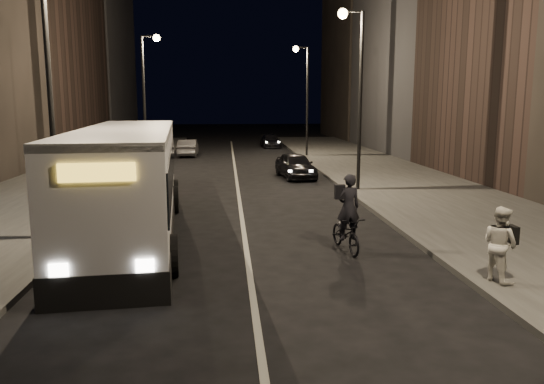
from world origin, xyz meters
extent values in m
plane|color=black|center=(0.00, 0.00, 0.00)|extent=(180.00, 180.00, 0.00)
cube|color=#393936|center=(8.50, 14.00, 0.08)|extent=(7.00, 70.00, 0.16)
cube|color=#393936|center=(-8.50, 14.00, 0.08)|extent=(7.00, 70.00, 0.16)
cube|color=black|center=(16.00, 27.50, 10.50)|extent=(8.00, 61.00, 21.00)
cube|color=black|center=(-16.00, 28.50, 11.00)|extent=(8.00, 61.00, 22.00)
cylinder|color=black|center=(5.60, 12.00, 4.16)|extent=(0.16, 0.16, 8.00)
cube|color=black|center=(5.15, 12.00, 8.16)|extent=(0.90, 0.08, 0.08)
sphere|color=#FFD18C|center=(4.70, 12.00, 8.06)|extent=(0.44, 0.44, 0.44)
cylinder|color=black|center=(5.60, 28.00, 4.16)|extent=(0.16, 0.16, 8.00)
cube|color=black|center=(5.15, 28.00, 8.16)|extent=(0.90, 0.08, 0.08)
sphere|color=#FFD18C|center=(4.70, 28.00, 8.06)|extent=(0.44, 0.44, 0.44)
cylinder|color=black|center=(-5.60, 4.00, 4.16)|extent=(0.16, 0.16, 8.00)
cylinder|color=black|center=(-5.60, 22.00, 4.16)|extent=(0.16, 0.16, 8.00)
cube|color=black|center=(-5.15, 22.00, 8.16)|extent=(0.90, 0.08, 0.08)
sphere|color=#FFD18C|center=(-4.70, 22.00, 8.06)|extent=(0.44, 0.44, 0.44)
cube|color=white|center=(-3.60, 4.73, 1.68)|extent=(3.69, 12.78, 3.36)
cube|color=black|center=(-3.60, 4.73, 2.15)|extent=(3.74, 12.36, 1.21)
cube|color=white|center=(-3.60, 4.73, 3.31)|extent=(3.72, 12.78, 0.19)
cube|color=gold|center=(-3.06, -1.55, 2.83)|extent=(1.48, 0.25, 0.37)
cylinder|color=black|center=(-4.53, 0.22, 0.52)|extent=(0.46, 1.08, 1.05)
cylinder|color=black|center=(-1.91, 0.45, 0.52)|extent=(0.46, 1.08, 1.05)
cylinder|color=black|center=(-5.25, 8.59, 0.52)|extent=(0.46, 1.08, 1.05)
cylinder|color=black|center=(-2.63, 8.82, 0.52)|extent=(0.46, 1.08, 1.05)
imported|color=black|center=(2.82, 2.30, 0.51)|extent=(0.97, 2.03, 1.02)
imported|color=black|center=(2.82, 2.10, 1.31)|extent=(0.74, 0.54, 1.86)
imported|color=silver|center=(5.60, -0.99, 1.03)|extent=(0.90, 1.01, 1.73)
imported|color=black|center=(3.30, 16.95, 0.71)|extent=(2.21, 4.33, 1.41)
imported|color=#3E3E40|center=(-3.51, 29.60, 0.66)|extent=(1.41, 3.99, 1.31)
imported|color=black|center=(3.60, 37.08, 0.59)|extent=(1.87, 4.16, 1.18)
camera|label=1|loc=(-0.53, -12.09, 4.20)|focal=35.00mm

